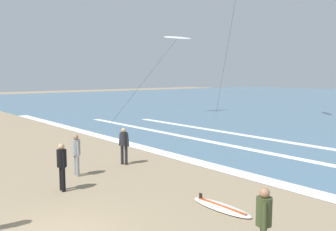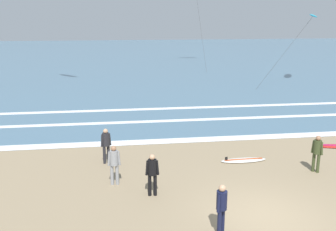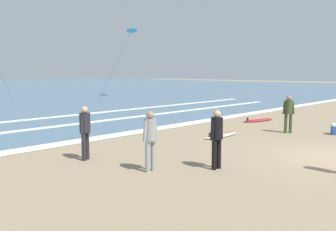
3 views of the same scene
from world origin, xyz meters
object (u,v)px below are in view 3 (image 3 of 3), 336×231
(surfer_background_far, at_px, (289,111))
(kite_cyan_high_left, at_px, (132,31))
(surfboard_near_water, at_px, (221,135))
(surfboard_foreground_flat, at_px, (258,120))
(surfer_mid_group, at_px, (150,135))
(surfer_left_near, at_px, (217,134))
(surfer_foreground_main, at_px, (85,128))

(surfer_background_far, bearing_deg, kite_cyan_high_left, 63.51)
(kite_cyan_high_left, bearing_deg, surfboard_near_water, -123.98)
(surfboard_foreground_flat, bearing_deg, surfer_mid_group, -164.99)
(surfboard_near_water, bearing_deg, surfer_left_near, -147.16)
(surfer_mid_group, distance_m, kite_cyan_high_left, 28.84)
(surfer_left_near, xyz_separation_m, kite_cyan_high_left, (17.51, 22.26, 5.45))
(surfer_left_near, distance_m, surfer_mid_group, 1.78)
(surfboard_near_water, height_order, kite_cyan_high_left, kite_cyan_high_left)
(surfer_left_near, height_order, surfer_foreground_main, same)
(surfer_foreground_main, distance_m, surfer_mid_group, 2.38)
(surfer_mid_group, distance_m, surfboard_near_water, 6.13)
(surfer_mid_group, bearing_deg, surfer_background_far, 0.69)
(surfer_mid_group, height_order, surfboard_near_water, surfer_mid_group)
(surfer_background_far, bearing_deg, surfer_mid_group, -179.31)
(surfer_foreground_main, bearing_deg, surfer_mid_group, -81.64)
(kite_cyan_high_left, bearing_deg, surfboard_foreground_flat, -113.32)
(surfer_left_near, bearing_deg, surfer_background_far, 10.05)
(surfer_left_near, distance_m, surfer_foreground_main, 3.90)
(surfer_mid_group, relative_size, surfer_background_far, 1.00)
(surfer_left_near, xyz_separation_m, surfer_mid_group, (-1.37, 1.15, 0.00))
(surfer_foreground_main, relative_size, surfer_background_far, 1.00)
(surfer_left_near, relative_size, surfboard_near_water, 0.76)
(surfer_background_far, bearing_deg, surfboard_near_water, 147.95)
(surfboard_foreground_flat, distance_m, surfboard_near_water, 5.38)
(surfer_left_near, xyz_separation_m, surfer_background_far, (7.04, 1.25, 0.00))
(surfer_mid_group, height_order, kite_cyan_high_left, kite_cyan_high_left)
(surfer_mid_group, distance_m, surfer_background_far, 8.41)
(surfboard_foreground_flat, xyz_separation_m, surfboard_near_water, (-5.24, -1.24, 0.00))
(surfer_foreground_main, xyz_separation_m, surfer_background_far, (8.75, -2.26, 0.00))
(surfer_left_near, distance_m, surfer_background_far, 7.15)
(surfer_mid_group, distance_m, surfboard_foreground_flat, 11.48)
(surfboard_foreground_flat, height_order, surfboard_near_water, same)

